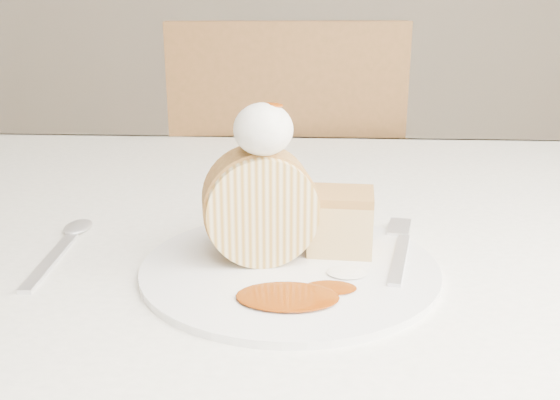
{
  "coord_description": "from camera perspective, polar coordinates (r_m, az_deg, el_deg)",
  "views": [
    {
      "loc": [
        -0.0,
        -0.51,
        1.0
      ],
      "look_at": [
        -0.03,
        0.06,
        0.82
      ],
      "focal_mm": 40.0,
      "sensor_mm": 36.0,
      "label": 1
    }
  ],
  "objects": [
    {
      "name": "roulade_slice",
      "position": [
        0.6,
        -1.81,
        -0.57
      ],
      "size": [
        0.12,
        0.08,
        0.11
      ],
      "primitive_type": "cylinder",
      "rotation": [
        1.57,
        0.0,
        0.19
      ],
      "color": "beige",
      "rests_on": "plate"
    },
    {
      "name": "plate",
      "position": [
        0.61,
        0.9,
        -6.19
      ],
      "size": [
        0.31,
        0.31,
        0.01
      ],
      "primitive_type": "cylinder",
      "rotation": [
        0.0,
        0.0,
        -0.07
      ],
      "color": "white",
      "rests_on": "table"
    },
    {
      "name": "fork",
      "position": [
        0.62,
        10.88,
        -5.29
      ],
      "size": [
        0.06,
        0.17,
        0.0
      ],
      "primitive_type": "cube",
      "rotation": [
        0.0,
        0.0,
        -0.2
      ],
      "color": "silver",
      "rests_on": "plate"
    },
    {
      "name": "cake_chunk",
      "position": [
        0.63,
        5.56,
        -2.26
      ],
      "size": [
        0.07,
        0.06,
        0.05
      ],
      "primitive_type": "cube",
      "rotation": [
        0.0,
        0.0,
        -0.07
      ],
      "color": "#B08042",
      "rests_on": "plate"
    },
    {
      "name": "caramel_drizzle",
      "position": [
        0.57,
        -1.08,
        9.24
      ],
      "size": [
        0.03,
        0.02,
        0.01
      ],
      "primitive_type": "ellipsoid",
      "color": "#752C04",
      "rests_on": "whipped_cream"
    },
    {
      "name": "table",
      "position": [
        0.78,
        2.94,
        -7.81
      ],
      "size": [
        1.4,
        0.9,
        0.75
      ],
      "color": "white",
      "rests_on": "ground"
    },
    {
      "name": "chair_far",
      "position": [
        1.38,
        0.42,
        -1.1
      ],
      "size": [
        0.49,
        0.49,
        0.96
      ],
      "rotation": [
        0.0,
        0.0,
        3.24
      ],
      "color": "brown",
      "rests_on": "ground"
    },
    {
      "name": "whipped_cream",
      "position": [
        0.57,
        -1.54,
        6.48
      ],
      "size": [
        0.06,
        0.06,
        0.05
      ],
      "primitive_type": "ellipsoid",
      "color": "white",
      "rests_on": "roulade_slice"
    },
    {
      "name": "caramel_pool",
      "position": [
        0.54,
        0.68,
        -8.81
      ],
      "size": [
        0.09,
        0.06,
        0.0
      ],
      "primitive_type": null,
      "rotation": [
        0.0,
        0.0,
        -0.07
      ],
      "color": "#752C04",
      "rests_on": "plate"
    },
    {
      "name": "spoon",
      "position": [
        0.66,
        -20.24,
        -5.25
      ],
      "size": [
        0.04,
        0.17,
        0.0
      ],
      "primitive_type": "cube",
      "rotation": [
        0.0,
        0.0,
        0.06
      ],
      "color": "silver",
      "rests_on": "table"
    }
  ]
}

